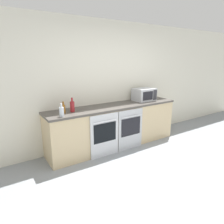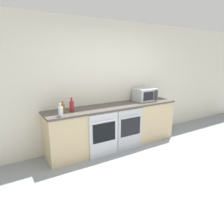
{
  "view_description": "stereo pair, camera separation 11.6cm",
  "coord_description": "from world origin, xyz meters",
  "px_view_note": "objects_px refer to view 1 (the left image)",
  "views": [
    {
      "loc": [
        -2.24,
        -1.57,
        1.84
      ],
      "look_at": [
        -0.06,
        1.79,
        0.76
      ],
      "focal_mm": 32.0,
      "sensor_mm": 36.0,
      "label": 1
    },
    {
      "loc": [
        -2.14,
        -1.63,
        1.84
      ],
      "look_at": [
        -0.06,
        1.79,
        0.76
      ],
      "focal_mm": 32.0,
      "sensor_mm": 36.0,
      "label": 2
    }
  ],
  "objects_px": {
    "oven_left": "(105,135)",
    "oven_right": "(130,129)",
    "bottle_clear": "(62,112)",
    "microwave": "(144,94)",
    "bottle_red": "(72,106)",
    "bottle_amber": "(63,109)"
  },
  "relations": [
    {
      "from": "bottle_red",
      "to": "oven_left",
      "type": "bearing_deg",
      "value": -31.95
    },
    {
      "from": "oven_left",
      "to": "microwave",
      "type": "distance_m",
      "value": 1.46
    },
    {
      "from": "oven_right",
      "to": "bottle_amber",
      "type": "bearing_deg",
      "value": 167.4
    },
    {
      "from": "microwave",
      "to": "bottle_clear",
      "type": "bearing_deg",
      "value": -173.01
    },
    {
      "from": "oven_left",
      "to": "oven_right",
      "type": "bearing_deg",
      "value": 0.0
    },
    {
      "from": "oven_left",
      "to": "bottle_red",
      "type": "xyz_separation_m",
      "value": [
        -0.49,
        0.31,
        0.57
      ]
    },
    {
      "from": "oven_left",
      "to": "microwave",
      "type": "height_order",
      "value": "microwave"
    },
    {
      "from": "oven_right",
      "to": "bottle_amber",
      "type": "distance_m",
      "value": 1.43
    },
    {
      "from": "bottle_clear",
      "to": "bottle_amber",
      "type": "relative_size",
      "value": 1.04
    },
    {
      "from": "bottle_amber",
      "to": "microwave",
      "type": "bearing_deg",
      "value": 2.14
    },
    {
      "from": "bottle_red",
      "to": "oven_right",
      "type": "bearing_deg",
      "value": -15.49
    },
    {
      "from": "bottle_red",
      "to": "bottle_clear",
      "type": "relative_size",
      "value": 1.17
    },
    {
      "from": "oven_right",
      "to": "bottle_clear",
      "type": "xyz_separation_m",
      "value": [
        -1.38,
        0.11,
        0.55
      ]
    },
    {
      "from": "bottle_clear",
      "to": "bottle_amber",
      "type": "distance_m",
      "value": 0.2
    },
    {
      "from": "oven_right",
      "to": "microwave",
      "type": "relative_size",
      "value": 1.76
    },
    {
      "from": "bottle_red",
      "to": "bottle_amber",
      "type": "bearing_deg",
      "value": -173.16
    },
    {
      "from": "microwave",
      "to": "oven_left",
      "type": "bearing_deg",
      "value": -164.28
    },
    {
      "from": "bottle_clear",
      "to": "oven_left",
      "type": "bearing_deg",
      "value": -8.15
    },
    {
      "from": "bottle_red",
      "to": "bottle_clear",
      "type": "distance_m",
      "value": 0.34
    },
    {
      "from": "microwave",
      "to": "bottle_red",
      "type": "xyz_separation_m",
      "value": [
        -1.77,
        -0.05,
        -0.04
      ]
    },
    {
      "from": "oven_right",
      "to": "bottle_amber",
      "type": "xyz_separation_m",
      "value": [
        -1.29,
        0.29,
        0.55
      ]
    },
    {
      "from": "oven_right",
      "to": "bottle_clear",
      "type": "relative_size",
      "value": 3.82
    }
  ]
}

